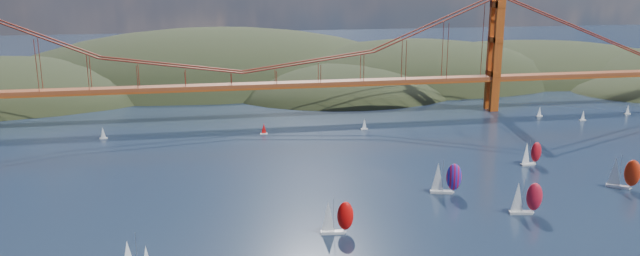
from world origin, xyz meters
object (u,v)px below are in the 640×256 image
object	(u,v)px
racer_1	(526,197)
racer_rwb	(445,177)
racer_0	(336,217)
racer_3	(531,153)
racer_2	(623,173)

from	to	relation	value
racer_1	racer_rwb	bearing A→B (deg)	138.79
racer_0	racer_rwb	size ratio (longest dim) A/B	0.91
racer_1	racer_3	world-z (taller)	racer_1
racer_rwb	racer_1	bearing A→B (deg)	-36.97
racer_0	racer_3	distance (m)	90.86
racer_0	racer_1	bearing A→B (deg)	9.72
racer_0	racer_1	size ratio (longest dim) A/B	0.95
racer_1	racer_2	distance (m)	42.67
racer_rwb	racer_3	bearing A→B (deg)	42.84
racer_1	racer_3	distance (m)	48.02
racer_rwb	racer_2	bearing A→B (deg)	8.59
racer_0	racer_rwb	xyz separation A→B (m)	(38.85, 23.41, 0.43)
racer_3	racer_rwb	distance (m)	45.54
racer_2	racer_3	world-z (taller)	racer_2
racer_0	racer_1	distance (m)	54.74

